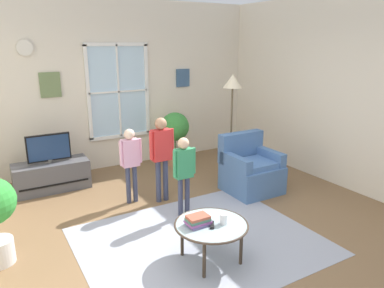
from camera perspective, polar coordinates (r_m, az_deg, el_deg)
ground_plane at (r=4.50m, az=2.48°, el=-13.96°), size 5.88×6.56×0.02m
back_wall at (r=6.71m, az=-11.68°, el=8.98°), size 5.28×0.17×2.94m
side_wall_right at (r=5.89m, az=25.55°, el=6.90°), size 0.12×5.96×2.94m
area_rug at (r=4.34m, az=1.15°, el=-14.96°), size 2.63×2.18×0.01m
tv_stand at (r=6.04m, az=-21.12°, el=-4.69°), size 1.10×0.47×0.45m
television at (r=5.90m, az=-21.55°, el=-0.55°), size 0.63×0.08×0.44m
armchair at (r=5.64m, az=9.12°, el=-4.10°), size 0.76×0.74×0.87m
coffee_table at (r=3.84m, az=3.03°, el=-12.73°), size 0.77×0.77×0.42m
book_stack at (r=3.78m, az=0.93°, el=-11.91°), size 0.24×0.18×0.10m
cup at (r=3.82m, az=4.96°, el=-11.61°), size 0.08×0.08×0.11m
remote_near_books at (r=3.79m, az=3.17°, el=-12.54°), size 0.11×0.14×0.02m
remote_near_cup at (r=3.88m, az=2.17°, el=-11.81°), size 0.08×0.15×0.02m
person_pink_shirt at (r=5.12m, az=-9.62°, el=-2.04°), size 0.32×0.15×1.08m
person_green_shirt at (r=4.65m, az=-1.31°, el=-3.75°), size 0.32×0.15×1.07m
person_red_shirt at (r=5.09m, az=-4.82°, el=-0.92°), size 0.37×0.17×1.23m
potted_plant_by_window at (r=6.68m, az=-2.67°, el=1.97°), size 0.52×0.52×0.99m
floor_lamp at (r=6.09m, az=6.35°, el=8.22°), size 0.32×0.32×1.71m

